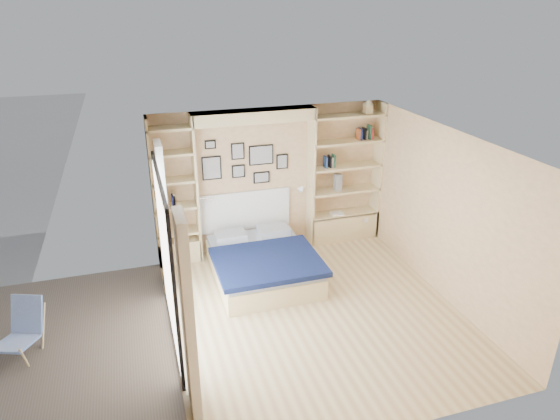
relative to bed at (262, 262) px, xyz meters
name	(u,v)px	position (x,y,z in m)	size (l,w,h in m)	color
ground	(313,311)	(0.45, -1.15, -0.26)	(4.50, 4.50, 0.00)	beige
room_shell	(259,206)	(0.06, 0.37, 0.81)	(4.50, 4.50, 4.50)	#E7BB86
bed	(262,262)	(0.00, 0.00, 0.00)	(1.60, 2.08, 1.07)	beige
photo_gallery	(244,162)	(0.00, 1.07, 1.34)	(1.48, 0.02, 0.82)	black
reading_lamps	(257,194)	(0.15, 0.85, 0.84)	(1.92, 0.12, 0.15)	silver
shelf_decor	(332,152)	(1.53, 0.92, 1.43)	(3.51, 0.23, 2.03)	navy
deck	(42,360)	(-3.15, -1.15, -0.26)	(3.20, 4.00, 0.05)	brown
deck_chair	(21,329)	(-3.36, -0.90, 0.07)	(0.64, 0.80, 0.70)	tan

